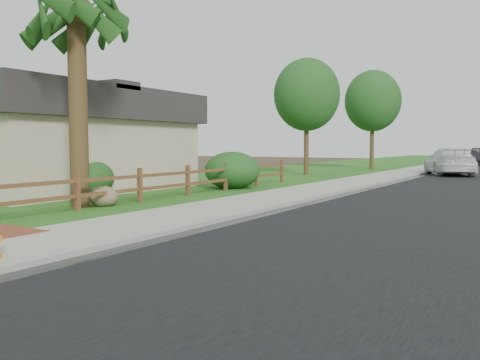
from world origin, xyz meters
The scene contains 15 objects.
ground centered at (0.00, 0.00, 0.00)m, with size 120.00×120.00×0.00m, color #382C1E.
curb centered at (0.40, 35.00, 0.06)m, with size 0.40×90.00×0.12m, color gray.
wet_gutter centered at (0.75, 35.00, 0.02)m, with size 0.50×90.00×0.00m, color black.
sidewalk centered at (-0.90, 35.00, 0.05)m, with size 2.20×90.00×0.10m, color gray.
grass_strip centered at (-2.80, 35.00, 0.03)m, with size 1.60×90.00×0.06m, color #225418.
lawn_near centered at (-8.00, 35.00, 0.02)m, with size 9.00×90.00×0.04m, color #225418.
ranch_fence centered at (-3.60, 6.40, 0.62)m, with size 0.12×16.92×1.10m.
palm_tree centered at (-4.30, 3.50, 5.52)m, with size 3.60×3.60×6.60m.
house centered at (-11.00, 7.00, 2.08)m, with size 10.60×9.60×4.05m.
white_suv centered at (2.00, 25.73, 0.82)m, with size 2.23×5.49×1.59m, color silver.
boulder centered at (-3.90, 4.00, 0.31)m, with size 0.94×0.71×0.63m, color brown.
shrub_b centered at (-6.50, 5.69, 0.66)m, with size 1.90×1.90×1.33m, color #174218.
shrub_d centered at (-3.90, 10.96, 0.76)m, with size 2.24×2.24×1.53m, color #174218.
tree_near_left centered at (-5.22, 21.27, 4.71)m, with size 3.86×3.86×6.84m.
tree_mid_left centered at (-3.90, 29.88, 4.91)m, with size 3.98×3.98×7.12m.
Camera 1 is at (6.97, -6.35, 1.81)m, focal length 38.00 mm.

